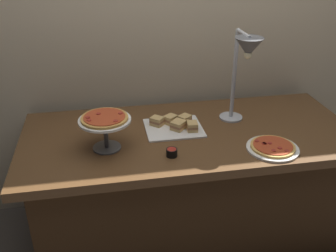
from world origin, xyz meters
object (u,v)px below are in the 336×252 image
(sandwich_platter, at_px, (175,125))
(pizza_plate_center, at_px, (105,122))
(heat_lamp, at_px, (245,57))
(sauce_cup_near, at_px, (172,152))
(pizza_plate_front, at_px, (273,147))

(sandwich_platter, bearing_deg, pizza_plate_center, -158.52)
(heat_lamp, distance_m, sauce_cup_near, 0.64)
(sauce_cup_near, bearing_deg, pizza_plate_front, -3.43)
(pizza_plate_front, xyz_separation_m, sauce_cup_near, (-0.53, 0.03, 0.01))
(heat_lamp, bearing_deg, sauce_cup_near, -152.58)
(heat_lamp, height_order, pizza_plate_front, heat_lamp)
(heat_lamp, xyz_separation_m, sandwich_platter, (-0.36, 0.07, -0.41))
(pizza_plate_front, relative_size, pizza_plate_center, 1.01)
(sandwich_platter, height_order, sauce_cup_near, sandwich_platter)
(pizza_plate_front, xyz_separation_m, sandwich_platter, (-0.46, 0.33, 0.01))
(pizza_plate_front, xyz_separation_m, pizza_plate_center, (-0.86, 0.17, 0.14))
(pizza_plate_front, relative_size, sandwich_platter, 0.84)
(pizza_plate_front, bearing_deg, sandwich_platter, 144.19)
(pizza_plate_center, bearing_deg, heat_lamp, 6.59)
(heat_lamp, height_order, sandwich_platter, heat_lamp)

